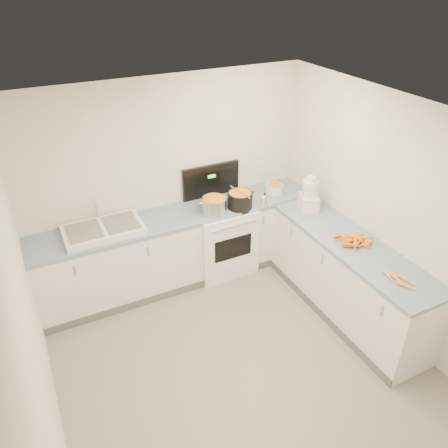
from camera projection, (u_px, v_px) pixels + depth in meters
name	position (u px, v px, depth m)	size (l,w,h in m)	color
floor	(246.00, 371.00, 4.38)	(3.50, 4.00, 0.00)	gray
ceiling	(255.00, 131.00, 3.08)	(3.50, 4.00, 0.00)	silver
wall_back	(169.00, 181.00, 5.26)	(3.50, 2.50, 0.00)	silver
wall_left	(33.00, 339.00, 3.07)	(4.00, 2.50, 0.00)	silver
wall_right	(401.00, 225.00, 4.40)	(4.00, 2.50, 0.00)	silver
counter_back	(181.00, 247.00, 5.44)	(3.50, 0.62, 0.94)	white
counter_right	(347.00, 277.00, 4.92)	(0.62, 2.20, 0.94)	white
stove	(221.00, 237.00, 5.63)	(0.76, 0.65, 1.36)	white
sink	(103.00, 229.00, 4.83)	(0.86, 0.52, 0.31)	white
steel_pot	(214.00, 206.00, 5.18)	(0.30, 0.30, 0.22)	silver
black_pot	(240.00, 201.00, 5.30)	(0.30, 0.30, 0.22)	black
wooden_spoon	(240.00, 192.00, 5.24)	(0.02, 0.02, 0.40)	#AD7A47
mixing_bowl	(274.00, 188.00, 5.66)	(0.23, 0.23, 0.11)	white
extract_bottle	(264.00, 198.00, 5.43)	(0.04, 0.04, 0.11)	#593319
spice_jar	(263.00, 201.00, 5.38)	(0.05, 0.05, 0.09)	#E5B266
food_processor	(309.00, 196.00, 5.22)	(0.28, 0.31, 0.42)	white
carrot_pile	(356.00, 240.00, 4.66)	(0.43, 0.41, 0.09)	orange
peeled_carrots	(400.00, 280.00, 4.09)	(0.18, 0.36, 0.04)	orange
peelings	(81.00, 230.00, 4.75)	(0.23, 0.24, 0.01)	tan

